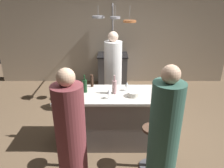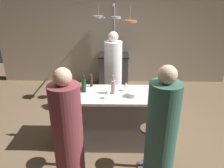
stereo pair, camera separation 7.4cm
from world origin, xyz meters
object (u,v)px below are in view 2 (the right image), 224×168
at_px(wine_bottle_rose, 113,87).
at_px(wine_bottle_green, 62,85).
at_px(guest_left, 68,140).
at_px(bar_stool_right, 148,146).
at_px(pepper_mill, 91,81).
at_px(mixing_bowl_ceramic, 132,94).
at_px(bar_stool_left, 75,145).
at_px(wine_glass_near_right_guest, 126,85).
at_px(stove_range, 114,70).
at_px(wine_glass_near_left_guest, 108,92).
at_px(guest_right, 160,140).
at_px(chef, 113,76).
at_px(mixing_bowl_wooden, 80,87).
at_px(wine_bottle_red, 84,85).

bearing_deg(wine_bottle_rose, wine_bottle_green, 177.71).
bearing_deg(guest_left, bar_stool_right, 20.71).
distance_m(pepper_mill, mixing_bowl_ceramic, 0.77).
xyz_separation_m(bar_stool_left, wine_glass_near_right_guest, (0.74, 0.73, 0.63)).
relative_size(stove_range, wine_glass_near_right_guest, 6.10).
xyz_separation_m(stove_range, wine_bottle_green, (-0.79, -2.41, 0.57)).
xyz_separation_m(wine_bottle_green, wine_glass_near_left_guest, (0.73, -0.21, -0.01)).
bearing_deg(pepper_mill, guest_right, -53.77).
bearing_deg(wine_bottle_green, bar_stool_right, -26.70).
xyz_separation_m(chef, wine_bottle_rose, (0.02, -1.08, 0.23)).
height_order(wine_glass_near_left_guest, mixing_bowl_wooden, wine_glass_near_left_guest).
bearing_deg(wine_bottle_red, mixing_bowl_wooden, 123.34).
distance_m(wine_glass_near_left_guest, mixing_bowl_ceramic, 0.39).
bearing_deg(wine_bottle_green, pepper_mill, 28.93).
relative_size(bar_stool_right, mixing_bowl_ceramic, 3.90).
xyz_separation_m(bar_stool_right, wine_bottle_red, (-0.98, 0.68, 0.64)).
bearing_deg(wine_bottle_rose, bar_stool_right, -51.20).
xyz_separation_m(guest_right, wine_glass_near_left_guest, (-0.65, 0.83, 0.22)).
height_order(pepper_mill, wine_bottle_red, wine_bottle_red).
relative_size(guest_right, wine_bottle_rose, 5.65).
relative_size(chef, bar_stool_right, 2.50).
height_order(guest_left, wine_bottle_rose, guest_left).
xyz_separation_m(wine_glass_near_left_guest, mixing_bowl_wooden, (-0.47, 0.36, -0.07)).
height_order(pepper_mill, wine_glass_near_right_guest, pepper_mill).
bearing_deg(wine_glass_near_right_guest, guest_left, -122.71).
xyz_separation_m(guest_right, mixing_bowl_ceramic, (-0.27, 0.91, 0.15)).
bearing_deg(pepper_mill, wine_bottle_red, -112.97).
bearing_deg(wine_bottle_rose, guest_right, -60.89).
height_order(stove_range, pepper_mill, pepper_mill).
bearing_deg(chef, wine_bottle_green, -126.99).
bearing_deg(chef, pepper_mill, -113.90).
height_order(wine_bottle_green, wine_glass_near_right_guest, wine_bottle_green).
height_order(stove_range, wine_bottle_red, wine_bottle_red).
distance_m(stove_range, wine_bottle_red, 2.50).
height_order(pepper_mill, wine_bottle_green, wine_bottle_green).
distance_m(guest_left, wine_bottle_rose, 1.16).
distance_m(bar_stool_right, bar_stool_left, 1.04).
xyz_separation_m(wine_bottle_red, wine_glass_near_right_guest, (0.68, 0.06, -0.01)).
distance_m(bar_stool_left, wine_bottle_green, 0.96).
relative_size(wine_bottle_green, wine_glass_near_left_guest, 2.10).
relative_size(guest_right, wine_bottle_red, 5.79).
bearing_deg(wine_glass_near_left_guest, wine_bottle_red, 149.36).
bearing_deg(wine_bottle_red, bar_stool_right, -34.76).
bearing_deg(mixing_bowl_wooden, wine_glass_near_right_guest, -5.69).
relative_size(wine_bottle_red, mixing_bowl_ceramic, 1.67).
relative_size(bar_stool_right, wine_bottle_rose, 2.27).
distance_m(pepper_mill, wine_glass_near_right_guest, 0.61).
distance_m(stove_range, bar_stool_left, 3.11).
bearing_deg(mixing_bowl_ceramic, wine_glass_near_left_guest, -168.48).
height_order(stove_range, wine_glass_near_right_guest, wine_glass_near_right_guest).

